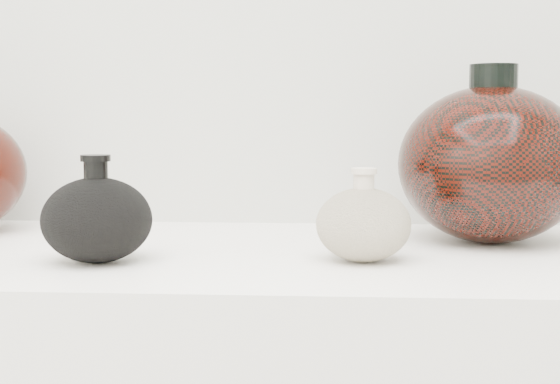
{
  "coord_description": "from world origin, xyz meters",
  "views": [
    {
      "loc": [
        0.11,
        -0.04,
        1.08
      ],
      "look_at": [
        0.05,
        0.92,
        0.98
      ],
      "focal_mm": 50.0,
      "sensor_mm": 36.0,
      "label": 1
    }
  ],
  "objects": [
    {
      "name": "cream_gourd_vase",
      "position": [
        0.15,
        0.88,
        0.95
      ],
      "size": [
        0.13,
        0.13,
        0.11
      ],
      "color": "#BAAF92",
      "rests_on": "display_counter"
    },
    {
      "name": "right_round_pot",
      "position": [
        0.33,
        1.03,
        1.01
      ],
      "size": [
        0.3,
        0.3,
        0.24
      ],
      "color": "black",
      "rests_on": "display_counter"
    },
    {
      "name": "black_gourd_vase",
      "position": [
        -0.16,
        0.86,
        0.95
      ],
      "size": [
        0.17,
        0.17,
        0.13
      ],
      "color": "black",
      "rests_on": "display_counter"
    }
  ]
}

